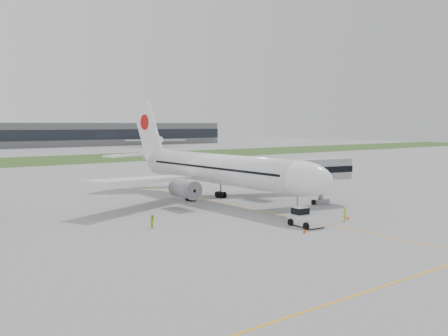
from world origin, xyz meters
TOP-DOWN VIEW (x-y plane):
  - ground at (0.00, 0.00)m, footprint 600.00×600.00m
  - apron_markings at (0.00, -5.00)m, footprint 70.00×70.00m
  - grass_strip at (0.00, 120.00)m, footprint 600.00×50.00m
  - airliner at (0.00, 4.87)m, footprint 48.13×53.95m
  - pushback_tug at (-3.13, -19.36)m, footprint 3.35×4.67m
  - jet_bridge at (7.60, -8.40)m, footprint 16.93×6.51m
  - safety_cone_left at (-6.26, -22.33)m, footprint 0.40×0.40m
  - safety_cone_right at (4.82, -20.01)m, footprint 0.35×0.35m
  - ground_crew_near at (3.46, -20.47)m, footprint 0.79×0.62m
  - ground_crew_far at (-19.23, -8.49)m, footprint 0.79×0.93m
  - distant_aircraft_right at (94.67, 191.58)m, footprint 43.46×41.02m

SIDE VIEW (x-z plane):
  - ground at x=0.00m, z-range 0.00..0.00m
  - apron_markings at x=0.00m, z-range -0.02..0.02m
  - distant_aircraft_right at x=94.67m, z-range -6.68..6.68m
  - grass_strip at x=0.00m, z-range 0.00..0.02m
  - safety_cone_right at x=4.82m, z-range 0.00..0.48m
  - safety_cone_left at x=-6.26m, z-range 0.00..0.55m
  - ground_crew_far at x=-19.23m, z-range 0.00..1.66m
  - ground_crew_near at x=3.46m, z-range 0.00..1.91m
  - pushback_tug at x=-3.13m, z-range -0.09..2.19m
  - airliner at x=0.00m, z-range -3.28..14.60m
  - jet_bridge at x=7.60m, z-range 1.85..9.57m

